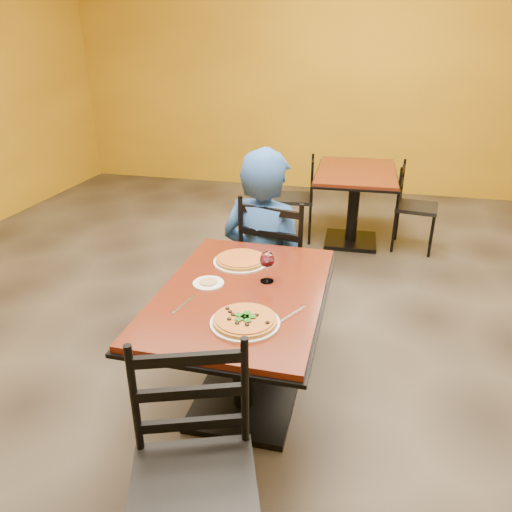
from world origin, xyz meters
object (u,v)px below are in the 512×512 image
(pizza_main, at_px, (245,320))
(side_plate, at_px, (208,283))
(table_second, at_px, (355,190))
(chair_second_left, at_px, (294,198))
(chair_second_right, at_px, (417,208))
(table_main, at_px, (243,323))
(plate_main, at_px, (245,323))
(pizza_far, at_px, (241,259))
(wine_glass, at_px, (267,266))
(plate_far, at_px, (241,262))
(diner, at_px, (264,244))
(chair_main_near, at_px, (194,492))
(chair_main_far, at_px, (280,261))

(pizza_main, height_order, side_plate, pizza_main)
(table_second, height_order, chair_second_left, chair_second_left)
(chair_second_right, bearing_deg, table_main, 165.32)
(table_second, relative_size, plate_main, 3.73)
(table_second, distance_m, plate_main, 2.92)
(chair_second_right, height_order, side_plate, chair_second_right)
(pizza_far, bearing_deg, chair_second_left, 91.79)
(plate_main, bearing_deg, side_plate, 131.18)
(pizza_main, distance_m, side_plate, 0.42)
(wine_glass, bearing_deg, table_second, 82.29)
(plate_far, distance_m, pizza_far, 0.02)
(chair_second_left, distance_m, wine_glass, 2.52)
(chair_second_left, distance_m, side_plate, 2.60)
(diner, relative_size, plate_main, 4.19)
(chair_main_near, distance_m, diner, 1.81)
(chair_main_near, height_order, chair_second_left, chair_main_near)
(chair_main_near, xyz_separation_m, plate_main, (0.01, 0.66, 0.27))
(chair_main_far, xyz_separation_m, plate_main, (0.07, -1.21, 0.26))
(diner, bearing_deg, plate_far, 104.10)
(pizza_far, bearing_deg, wine_glass, -44.79)
(chair_main_far, distance_m, chair_second_left, 1.69)
(chair_main_far, relative_size, side_plate, 6.24)
(table_main, bearing_deg, plate_far, 106.44)
(table_main, bearing_deg, side_plate, 174.95)
(table_second, bearing_deg, wine_glass, -97.71)
(chair_main_near, bearing_deg, pizza_far, 77.97)
(chair_main_near, distance_m, chair_second_left, 3.56)
(plate_main, xyz_separation_m, side_plate, (-0.28, 0.32, 0.00))
(table_second, distance_m, chair_second_right, 0.61)
(diner, bearing_deg, plate_main, 114.44)
(chair_main_near, bearing_deg, chair_second_right, 55.15)
(chair_second_right, bearing_deg, chair_second_left, 97.06)
(diner, bearing_deg, side_plate, 98.33)
(chair_second_left, xyz_separation_m, pizza_main, (0.26, -2.89, 0.35))
(pizza_main, bearing_deg, wine_glass, 89.20)
(table_main, bearing_deg, chair_main_near, -84.92)
(table_second, xyz_separation_m, diner, (-0.51, -1.76, 0.10))
(table_second, relative_size, chair_second_right, 1.38)
(plate_far, xyz_separation_m, pizza_far, (0.00, -0.00, 0.02))
(chair_second_left, distance_m, pizza_main, 2.92)
(table_second, distance_m, chair_main_near, 3.57)
(chair_second_right, height_order, pizza_main, chair_second_right)
(table_main, height_order, chair_second_right, chair_second_right)
(chair_main_near, relative_size, plate_far, 3.10)
(table_main, xyz_separation_m, chair_second_right, (1.03, 2.59, -0.14))
(chair_second_right, xyz_separation_m, plate_far, (-1.12, -2.28, 0.34))
(plate_far, bearing_deg, plate_main, -73.06)
(table_second, height_order, pizza_main, pizza_main)
(diner, xyz_separation_m, pizza_main, (0.17, -1.14, 0.12))
(table_second, xyz_separation_m, side_plate, (-0.62, -2.57, 0.20))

